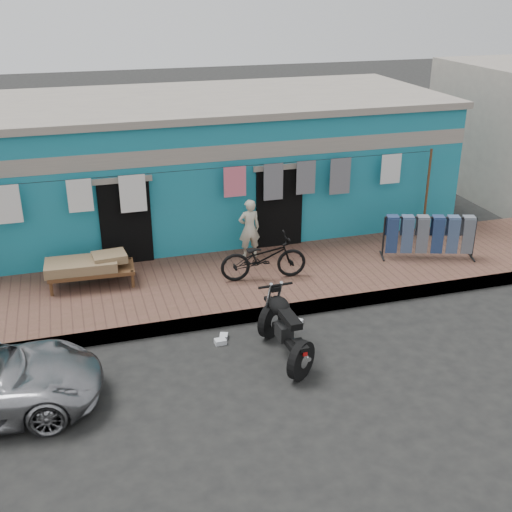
% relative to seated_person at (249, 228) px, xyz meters
% --- Properties ---
extents(ground, '(80.00, 80.00, 0.00)m').
position_rel_seated_person_xyz_m(ground, '(-0.45, -4.03, -0.92)').
color(ground, black).
rests_on(ground, ground).
extents(sidewalk, '(28.00, 3.00, 0.25)m').
position_rel_seated_person_xyz_m(sidewalk, '(-0.45, -1.03, -0.80)').
color(sidewalk, brown).
rests_on(sidewalk, ground).
extents(curb, '(28.00, 0.10, 0.25)m').
position_rel_seated_person_xyz_m(curb, '(-0.45, -2.48, -0.80)').
color(curb, gray).
rests_on(curb, ground).
extents(building, '(12.20, 5.20, 3.36)m').
position_rel_seated_person_xyz_m(building, '(-0.45, 2.96, 0.76)').
color(building, teal).
rests_on(building, ground).
extents(clothesline, '(10.06, 0.06, 2.10)m').
position_rel_seated_person_xyz_m(clothesline, '(-0.58, 0.22, 0.88)').
color(clothesline, brown).
rests_on(clothesline, sidewalk).
extents(seated_person, '(0.49, 0.33, 1.35)m').
position_rel_seated_person_xyz_m(seated_person, '(0.00, 0.00, 0.00)').
color(seated_person, beige).
rests_on(seated_person, sidewalk).
extents(bicycle, '(1.84, 0.79, 1.16)m').
position_rel_seated_person_xyz_m(bicycle, '(-0.04, -1.20, -0.10)').
color(bicycle, black).
rests_on(bicycle, sidewalk).
extents(motorcycle, '(0.77, 1.83, 1.15)m').
position_rel_seated_person_xyz_m(motorcycle, '(-0.47, -3.82, -0.35)').
color(motorcycle, black).
rests_on(motorcycle, ground).
extents(charpoy, '(1.88, 1.02, 0.61)m').
position_rel_seated_person_xyz_m(charpoy, '(-3.49, -0.49, -0.37)').
color(charpoy, brown).
rests_on(charpoy, sidewalk).
extents(jeans_rack, '(2.37, 1.66, 1.02)m').
position_rel_seated_person_xyz_m(jeans_rack, '(3.82, -1.21, -0.17)').
color(jeans_rack, black).
rests_on(jeans_rack, sidewalk).
extents(litter_a, '(0.21, 0.17, 0.09)m').
position_rel_seated_person_xyz_m(litter_a, '(-1.44, -3.11, -0.88)').
color(litter_a, silver).
rests_on(litter_a, ground).
extents(litter_b, '(0.19, 0.19, 0.08)m').
position_rel_seated_person_xyz_m(litter_b, '(0.16, -2.83, -0.89)').
color(litter_b, silver).
rests_on(litter_b, ground).
extents(litter_c, '(0.19, 0.21, 0.07)m').
position_rel_seated_person_xyz_m(litter_c, '(-1.34, -2.92, -0.89)').
color(litter_c, silver).
rests_on(litter_c, ground).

